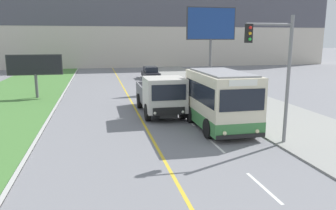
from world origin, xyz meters
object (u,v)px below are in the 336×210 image
(city_bus, at_px, (221,100))
(billboard_large, at_px, (211,27))
(billboard_small, at_px, (35,66))
(car_distant, at_px, (151,73))
(traffic_light_mast, at_px, (276,64))
(planter_round_near, at_px, (252,111))
(planter_round_third, at_px, (207,91))
(planter_round_second, at_px, (228,100))
(dump_truck, at_px, (162,96))

(city_bus, bearing_deg, billboard_large, 72.96)
(billboard_small, bearing_deg, car_distant, 45.06)
(traffic_light_mast, height_order, planter_round_near, traffic_light_mast)
(billboard_large, bearing_deg, planter_round_near, -98.01)
(traffic_light_mast, distance_m, planter_round_third, 12.57)
(city_bus, height_order, traffic_light_mast, traffic_light_mast)
(city_bus, distance_m, billboard_large, 15.28)
(planter_round_second, bearing_deg, dump_truck, -163.69)
(traffic_light_mast, xyz_separation_m, billboard_small, (-12.90, 15.36, -1.11))
(billboard_small, relative_size, planter_round_third, 3.62)
(traffic_light_mast, relative_size, planter_round_third, 4.89)
(city_bus, height_order, car_distant, city_bus)
(billboard_large, bearing_deg, dump_truck, -123.49)
(dump_truck, bearing_deg, traffic_light_mast, -59.67)
(dump_truck, relative_size, car_distant, 1.55)
(dump_truck, bearing_deg, billboard_small, 136.06)
(dump_truck, xyz_separation_m, traffic_light_mast, (3.93, -6.71, 2.46))
(planter_round_second, bearing_deg, traffic_light_mast, -98.08)
(traffic_light_mast, distance_m, billboard_large, 17.41)
(billboard_large, bearing_deg, planter_round_second, -101.09)
(car_distant, height_order, planter_round_near, car_distant)
(planter_round_near, bearing_deg, billboard_small, 141.64)
(traffic_light_mast, bearing_deg, billboard_large, 80.35)
(billboard_small, height_order, planter_round_third, billboard_small)
(billboard_small, distance_m, planter_round_near, 17.97)
(car_distant, bearing_deg, city_bus, -89.98)
(city_bus, distance_m, traffic_light_mast, 3.97)
(billboard_large, relative_size, planter_round_third, 6.46)
(city_bus, relative_size, planter_round_near, 4.36)
(traffic_light_mast, bearing_deg, planter_round_near, 75.58)
(billboard_large, xyz_separation_m, billboard_small, (-15.79, -1.66, -3.33))
(car_distant, bearing_deg, traffic_light_mast, -87.01)
(car_distant, xyz_separation_m, planter_round_second, (2.57, -18.67, -0.09))
(traffic_light_mast, height_order, planter_round_third, traffic_light_mast)
(traffic_light_mast, xyz_separation_m, planter_round_second, (1.16, 8.20, -3.17))
(city_bus, distance_m, planter_round_second, 5.86)
(billboard_large, bearing_deg, billboard_small, -173.99)
(traffic_light_mast, height_order, billboard_small, traffic_light_mast)
(city_bus, distance_m, billboard_small, 16.89)
(planter_round_second, relative_size, planter_round_third, 0.97)
(traffic_light_mast, xyz_separation_m, planter_round_near, (1.10, 4.28, -3.14))
(planter_round_second, bearing_deg, car_distant, 97.83)
(dump_truck, relative_size, billboard_large, 0.85)
(dump_truck, height_order, car_distant, dump_truck)
(car_distant, height_order, planter_round_third, car_distant)
(planter_round_near, bearing_deg, billboard_large, 81.99)
(city_bus, bearing_deg, billboard_small, 133.01)
(dump_truck, xyz_separation_m, billboard_large, (6.82, 10.31, 4.68))
(billboard_small, distance_m, planter_round_third, 14.39)
(planter_round_near, height_order, planter_round_third, planter_round_near)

